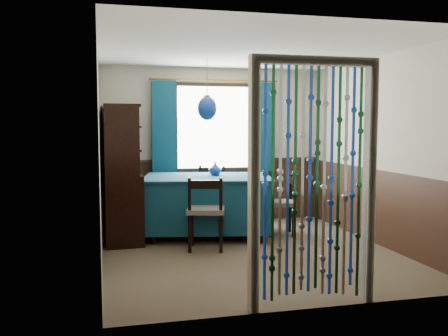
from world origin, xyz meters
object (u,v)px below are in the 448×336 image
object	(u,v)px
chair_near	(206,211)
vase_table	(215,169)
vase_sideboard	(123,164)
pendant_lamp	(207,108)
bowl_shelf	(125,147)
chair_far	(210,194)
chair_right	(283,203)
dining_table	(207,202)
chair_left	(132,206)
sideboard	(120,193)

from	to	relation	value
chair_near	vase_table	xyz separation A→B (m)	(0.33, 0.91, 0.45)
vase_table	vase_sideboard	bearing A→B (deg)	164.38
pendant_lamp	bowl_shelf	distance (m)	1.27
chair_near	pendant_lamp	size ratio (longest dim) A/B	1.12
chair_far	chair_right	distance (m)	1.25
dining_table	vase_table	world-z (taller)	vase_table
chair_left	pendant_lamp	bearing A→B (deg)	84.37
chair_left	sideboard	bearing A→B (deg)	-102.85
chair_far	chair_left	size ratio (longest dim) A/B	1.13
dining_table	pendant_lamp	world-z (taller)	pendant_lamp
chair_left	sideboard	world-z (taller)	sideboard
chair_far	bowl_shelf	bearing A→B (deg)	52.91
chair_far	chair_right	xyz separation A→B (m)	(0.89, -0.88, -0.04)
bowl_shelf	vase_sideboard	xyz separation A→B (m)	(0.00, 0.56, -0.27)
dining_table	bowl_shelf	world-z (taller)	bowl_shelf
chair_far	vase_table	world-z (taller)	vase_table
pendant_lamp	dining_table	bearing A→B (deg)	116.57
chair_near	vase_table	world-z (taller)	vase_table
dining_table	chair_left	distance (m)	1.07
dining_table	bowl_shelf	xyz separation A→B (m)	(-1.15, -0.07, 0.81)
chair_near	vase_table	distance (m)	1.07
vase_table	vase_sideboard	world-z (taller)	vase_sideboard
vase_table	dining_table	bearing A→B (deg)	-137.77
dining_table	vase_table	size ratio (longest dim) A/B	11.42
chair_near	pendant_lamp	world-z (taller)	pendant_lamp
chair_left	vase_table	distance (m)	1.30
chair_far	pendant_lamp	xyz separation A→B (m)	(-0.19, -0.70, 1.33)
dining_table	pendant_lamp	xyz separation A→B (m)	(0.00, -0.00, 1.34)
bowl_shelf	vase_sideboard	distance (m)	0.62
dining_table	chair_far	size ratio (longest dim) A/B	2.12
chair_right	sideboard	distance (m)	2.33
chair_left	vase_sideboard	bearing A→B (deg)	-160.64
dining_table	vase_sideboard	size ratio (longest dim) A/B	10.53
chair_far	sideboard	distance (m)	1.50
dining_table	vase_sideboard	xyz separation A→B (m)	(-1.15, 0.49, 0.53)
vase_table	bowl_shelf	world-z (taller)	bowl_shelf
sideboard	pendant_lamp	xyz separation A→B (m)	(1.22, -0.21, 1.19)
pendant_lamp	vase_sideboard	world-z (taller)	pendant_lamp
dining_table	chair_far	distance (m)	0.73
sideboard	vase_table	xyz separation A→B (m)	(1.36, -0.08, 0.31)
bowl_shelf	chair_near	bearing A→B (deg)	-36.49
pendant_lamp	vase_sideboard	xyz separation A→B (m)	(-1.15, 0.49, -0.80)
chair_right	vase_sideboard	world-z (taller)	vase_sideboard
chair_right	vase_sideboard	distance (m)	2.40
chair_near	chair_far	size ratio (longest dim) A/B	1.01
chair_far	vase_sideboard	xyz separation A→B (m)	(-1.35, -0.21, 0.53)
vase_sideboard	chair_left	bearing A→B (deg)	-73.68
chair_left	vase_table	world-z (taller)	vase_table
sideboard	pendant_lamp	world-z (taller)	pendant_lamp
vase_sideboard	bowl_shelf	bearing A→B (deg)	-90.00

